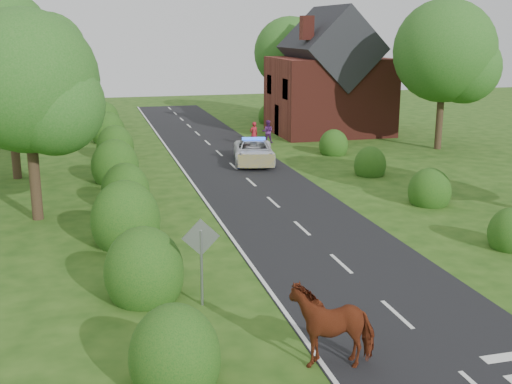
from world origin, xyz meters
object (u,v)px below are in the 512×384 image
object	(u,v)px
cow	(332,328)
police_van	(254,152)
road_sign	(201,249)
pedestrian_red	(254,134)
pedestrian_purple	(268,132)

from	to	relation	value
cow	police_van	bearing A→B (deg)	179.63
road_sign	pedestrian_red	xyz separation A→B (m)	(7.74, 23.95, -0.85)
pedestrian_red	pedestrian_purple	bearing A→B (deg)	-157.29
pedestrian_purple	police_van	bearing A→B (deg)	86.17
police_van	pedestrian_purple	world-z (taller)	pedestrian_purple
road_sign	cow	bearing A→B (deg)	-57.78
police_van	pedestrian_purple	size ratio (longest dim) A/B	3.36
road_sign	pedestrian_purple	xyz separation A→B (m)	(8.95, 24.93, -0.88)
road_sign	cow	size ratio (longest dim) A/B	1.13
cow	pedestrian_red	bearing A→B (deg)	178.74
road_sign	cow	distance (m)	4.56
police_van	road_sign	bearing A→B (deg)	-97.44
road_sign	pedestrian_red	world-z (taller)	road_sign
cow	pedestrian_purple	distance (m)	29.46
cow	police_van	distance (m)	22.78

